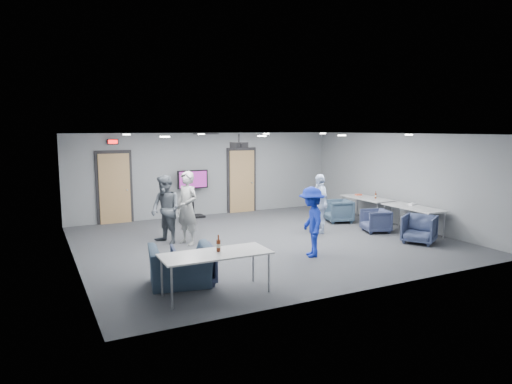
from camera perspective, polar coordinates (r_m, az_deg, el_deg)
name	(u,v)px	position (r m, az deg, el deg)	size (l,w,h in m)	color
floor	(264,241)	(11.71, 1.02, -6.09)	(9.00, 9.00, 0.00)	#36393D
ceiling	(264,134)	(11.36, 1.06, 7.25)	(9.00, 9.00, 0.00)	silver
wall_back	(208,174)	(15.09, -6.02, 2.24)	(9.00, 0.02, 2.70)	gray
wall_front	(371,215)	(8.17, 14.18, -2.78)	(9.00, 0.02, 2.70)	gray
wall_left	(72,201)	(10.20, -21.98, -1.02)	(0.02, 8.00, 2.70)	gray
wall_right	(399,179)	(14.10, 17.47, 1.52)	(0.02, 8.00, 2.70)	gray
door_left	(115,188)	(14.31, -17.26, 0.48)	(1.06, 0.17, 2.24)	black
door_right	(242,181)	(15.54, -1.80, 1.39)	(1.06, 0.17, 2.24)	black
exit_sign	(113,142)	(14.18, -17.47, 6.01)	(0.32, 0.08, 0.16)	black
hvac_diffuser	(206,134)	(13.72, -6.30, 7.26)	(0.60, 0.60, 0.03)	black
downlights	(264,135)	(11.36, 1.06, 7.17)	(6.18, 3.78, 0.02)	white
person_a	(187,208)	(11.31, -8.60, -1.99)	(0.66, 0.43, 1.81)	gray
person_b	(166,210)	(11.45, -11.23, -2.18)	(0.83, 0.65, 1.71)	#505861
person_c	(320,204)	(12.56, 7.96, -1.44)	(0.95, 0.39, 1.62)	#C4D9FC
person_d	(312,222)	(10.21, 6.95, -3.72)	(1.01, 0.58, 1.57)	#182B9F
chair_right_a	(338,211)	(14.13, 10.27, -2.36)	(0.74, 0.76, 0.69)	#34475A
chair_right_b	(376,221)	(13.01, 14.72, -3.51)	(0.67, 0.69, 0.63)	#343C5B
chair_right_c	(419,229)	(12.10, 19.73, -4.39)	(0.75, 0.77, 0.70)	#353F5D
chair_front_a	(194,265)	(8.56, -7.82, -8.98)	(0.76, 0.78, 0.71)	#333B58
chair_front_b	(180,266)	(8.49, -9.42, -9.13)	(1.11, 0.97, 0.72)	#334458
table_right_a	(367,199)	(14.45, 13.69, -0.86)	(0.73, 1.74, 0.73)	#B7BABD
table_right_b	(413,209)	(13.08, 19.07, -1.98)	(0.73, 1.75, 0.73)	#B7BABD
table_front_left	(216,255)	(7.88, -5.06, -7.91)	(1.89, 0.80, 0.73)	#B7BABD
bottle_front	(218,245)	(7.94, -4.72, -6.65)	(0.08, 0.08, 0.29)	#622610
bottle_right	(376,196)	(14.32, 14.73, -0.46)	(0.06, 0.06, 0.22)	#622610
snack_box	(358,195)	(14.87, 12.69, -0.32)	(0.19, 0.13, 0.04)	#E15638
wrapper	(412,204)	(13.40, 18.95, -1.44)	(0.21, 0.14, 0.05)	white
tv_stand	(193,191)	(14.70, -7.89, 0.15)	(1.00, 0.47, 1.53)	black
projector	(239,145)	(12.29, -2.14, 5.91)	(0.42, 0.39, 0.37)	black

